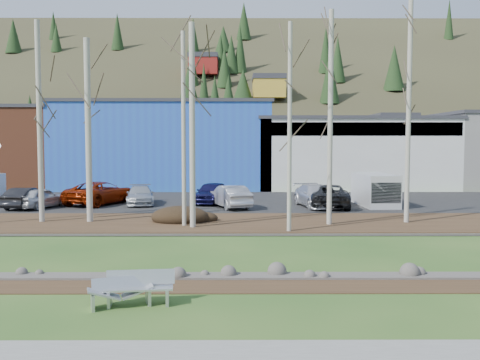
{
  "coord_description": "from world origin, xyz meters",
  "views": [
    {
      "loc": [
        0.96,
        -14.04,
        4.4
      ],
      "look_at": [
        1.1,
        13.14,
        2.5
      ],
      "focal_mm": 40.0,
      "sensor_mm": 36.0,
      "label": 1
    }
  ],
  "objects_px": {
    "car_1": "(26,198)",
    "car_5": "(230,196)",
    "bench_intact": "(139,288)",
    "car_2": "(101,193)",
    "seagull": "(129,283)",
    "car_6": "(330,196)",
    "van_white": "(376,190)",
    "car_7": "(316,196)",
    "car_4": "(212,193)",
    "bench_damaged": "(122,292)",
    "car_0": "(41,198)",
    "car_3": "(140,195)"
  },
  "relations": [
    {
      "from": "seagull",
      "to": "car_1",
      "type": "relative_size",
      "value": 0.1
    },
    {
      "from": "van_white",
      "to": "car_2",
      "type": "bearing_deg",
      "value": 174.46
    },
    {
      "from": "car_0",
      "to": "car_6",
      "type": "bearing_deg",
      "value": -157.99
    },
    {
      "from": "seagull",
      "to": "car_3",
      "type": "bearing_deg",
      "value": 79.77
    },
    {
      "from": "bench_intact",
      "to": "car_4",
      "type": "xyz_separation_m",
      "value": [
        0.86,
        23.06,
        0.43
      ]
    },
    {
      "from": "car_0",
      "to": "car_3",
      "type": "xyz_separation_m",
      "value": [
        6.09,
        2.07,
        -0.03
      ]
    },
    {
      "from": "car_2",
      "to": "seagull",
      "type": "bearing_deg",
      "value": 129.29
    },
    {
      "from": "bench_intact",
      "to": "car_2",
      "type": "bearing_deg",
      "value": 100.61
    },
    {
      "from": "bench_intact",
      "to": "van_white",
      "type": "bearing_deg",
      "value": 54.73
    },
    {
      "from": "bench_damaged",
      "to": "car_1",
      "type": "height_order",
      "value": "car_1"
    },
    {
      "from": "car_5",
      "to": "car_4",
      "type": "bearing_deg",
      "value": -83.21
    },
    {
      "from": "seagull",
      "to": "car_1",
      "type": "bearing_deg",
      "value": 99.67
    },
    {
      "from": "car_1",
      "to": "car_4",
      "type": "distance_m",
      "value": 12.29
    },
    {
      "from": "seagull",
      "to": "van_white",
      "type": "bearing_deg",
      "value": 38.04
    },
    {
      "from": "bench_damaged",
      "to": "car_3",
      "type": "height_order",
      "value": "car_3"
    },
    {
      "from": "car_4",
      "to": "car_7",
      "type": "distance_m",
      "value": 7.35
    },
    {
      "from": "car_1",
      "to": "car_5",
      "type": "xyz_separation_m",
      "value": [
        13.32,
        0.12,
        0.07
      ]
    },
    {
      "from": "car_0",
      "to": "bench_damaged",
      "type": "bearing_deg",
      "value": 135.77
    },
    {
      "from": "seagull",
      "to": "car_6",
      "type": "distance_m",
      "value": 21.44
    },
    {
      "from": "car_2",
      "to": "car_5",
      "type": "bearing_deg",
      "value": -170.04
    },
    {
      "from": "car_4",
      "to": "van_white",
      "type": "bearing_deg",
      "value": 8.88
    },
    {
      "from": "bench_damaged",
      "to": "bench_intact",
      "type": "bearing_deg",
      "value": 0.06
    },
    {
      "from": "seagull",
      "to": "car_5",
      "type": "distance_m",
      "value": 19.15
    },
    {
      "from": "bench_intact",
      "to": "car_0",
      "type": "height_order",
      "value": "car_0"
    },
    {
      "from": "car_1",
      "to": "car_6",
      "type": "xyz_separation_m",
      "value": [
        19.98,
        0.43,
        0.08
      ]
    },
    {
      "from": "bench_damaged",
      "to": "van_white",
      "type": "relative_size",
      "value": 0.37
    },
    {
      "from": "van_white",
      "to": "car_3",
      "type": "bearing_deg",
      "value": 174.56
    },
    {
      "from": "car_2",
      "to": "car_6",
      "type": "bearing_deg",
      "value": -163.56
    },
    {
      "from": "bench_damaged",
      "to": "car_7",
      "type": "bearing_deg",
      "value": 49.63
    },
    {
      "from": "car_2",
      "to": "car_5",
      "type": "height_order",
      "value": "car_2"
    },
    {
      "from": "bench_intact",
      "to": "car_5",
      "type": "xyz_separation_m",
      "value": [
        2.17,
        20.6,
        0.42
      ]
    },
    {
      "from": "car_7",
      "to": "van_white",
      "type": "xyz_separation_m",
      "value": [
        4.14,
        0.65,
        0.34
      ]
    },
    {
      "from": "bench_intact",
      "to": "car_3",
      "type": "bearing_deg",
      "value": 94.04
    },
    {
      "from": "bench_damaged",
      "to": "car_0",
      "type": "relative_size",
      "value": 0.46
    },
    {
      "from": "seagull",
      "to": "car_7",
      "type": "bearing_deg",
      "value": 46.6
    },
    {
      "from": "bench_intact",
      "to": "van_white",
      "type": "relative_size",
      "value": 0.38
    },
    {
      "from": "bench_damaged",
      "to": "car_0",
      "type": "bearing_deg",
      "value": 96.43
    },
    {
      "from": "car_3",
      "to": "car_7",
      "type": "distance_m",
      "value": 12.05
    },
    {
      "from": "car_3",
      "to": "car_4",
      "type": "height_order",
      "value": "car_4"
    },
    {
      "from": "car_4",
      "to": "seagull",
      "type": "bearing_deg",
      "value": -77.88
    },
    {
      "from": "car_3",
      "to": "car_5",
      "type": "height_order",
      "value": "car_5"
    },
    {
      "from": "seagull",
      "to": "car_7",
      "type": "xyz_separation_m",
      "value": [
        8.54,
        19.32,
        0.71
      ]
    },
    {
      "from": "bench_damaged",
      "to": "car_1",
      "type": "xyz_separation_m",
      "value": [
        -10.71,
        20.63,
        0.42
      ]
    },
    {
      "from": "seagull",
      "to": "car_4",
      "type": "xyz_separation_m",
      "value": [
        1.49,
        21.39,
        0.73
      ]
    },
    {
      "from": "car_7",
      "to": "car_4",
      "type": "bearing_deg",
      "value": 153.68
    },
    {
      "from": "car_4",
      "to": "van_white",
      "type": "relative_size",
      "value": 0.89
    },
    {
      "from": "car_7",
      "to": "bench_intact",
      "type": "bearing_deg",
      "value": -120.64
    },
    {
      "from": "car_6",
      "to": "van_white",
      "type": "relative_size",
      "value": 1.08
    },
    {
      "from": "bench_intact",
      "to": "bench_damaged",
      "type": "bearing_deg",
      "value": -167.29
    },
    {
      "from": "seagull",
      "to": "car_6",
      "type": "relative_size",
      "value": 0.07
    }
  ]
}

